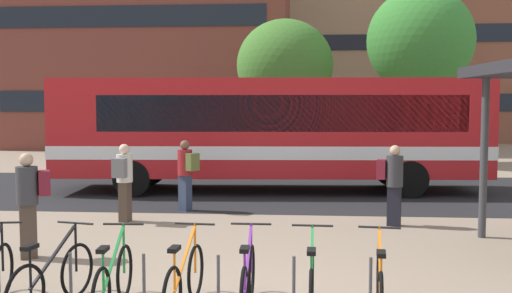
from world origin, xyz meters
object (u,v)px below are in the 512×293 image
at_px(parked_bicycle_purple_4, 248,281).
at_px(commuter_maroon_pack_3, 393,180).
at_px(city_bus, 268,129).
at_px(commuter_grey_pack_2, 124,177).
at_px(parked_bicycle_green_2, 114,282).
at_px(commuter_olive_pack_1, 186,170).
at_px(parked_bicycle_green_5, 312,284).
at_px(parked_bicycle_orange_3, 185,281).
at_px(commuter_maroon_pack_0, 30,198).
at_px(street_tree_0, 285,65).
at_px(street_tree_1, 420,41).
at_px(parked_bicycle_black_1, 53,279).
at_px(parked_bicycle_orange_6, 380,287).

distance_m(parked_bicycle_purple_4, commuter_maroon_pack_3, 5.80).
distance_m(city_bus, commuter_grey_pack_2, 5.44).
distance_m(parked_bicycle_green_2, commuter_olive_pack_1, 6.65).
distance_m(parked_bicycle_green_5, commuter_grey_pack_2, 6.50).
xyz_separation_m(parked_bicycle_green_2, parked_bicycle_purple_4, (1.61, 0.14, 0.00)).
bearing_deg(parked_bicycle_orange_3, commuter_maroon_pack_0, 57.72).
relative_size(street_tree_0, street_tree_1, 0.85).
bearing_deg(parked_bicycle_green_2, parked_bicycle_purple_4, -87.83).
bearing_deg(city_bus, street_tree_1, -130.06).
relative_size(parked_bicycle_black_1, parked_bicycle_orange_3, 0.98).
height_order(parked_bicycle_orange_6, street_tree_1, street_tree_1).
bearing_deg(parked_bicycle_orange_6, city_bus, 17.11).
xyz_separation_m(city_bus, commuter_maroon_pack_0, (-3.42, -7.56, -0.78)).
xyz_separation_m(commuter_grey_pack_2, street_tree_1, (8.54, 12.30, 4.10)).
bearing_deg(street_tree_1, parked_bicycle_green_5, -104.92).
height_order(parked_bicycle_purple_4, street_tree_1, street_tree_1).
height_order(parked_bicycle_black_1, parked_bicycle_green_2, same).
height_order(commuter_maroon_pack_3, street_tree_1, street_tree_1).
distance_m(parked_bicycle_orange_3, commuter_maroon_pack_3, 6.21).
distance_m(commuter_maroon_pack_0, commuter_grey_pack_2, 3.02).
distance_m(city_bus, parked_bicycle_orange_3, 9.90).
bearing_deg(parked_bicycle_green_5, commuter_grey_pack_2, 38.55).
bearing_deg(parked_bicycle_orange_6, commuter_maroon_pack_0, 73.13).
bearing_deg(parked_bicycle_black_1, parked_bicycle_green_5, -76.80).
bearing_deg(city_bus, parked_bicycle_purple_4, 88.70).
height_order(parked_bicycle_black_1, parked_bicycle_purple_4, same).
bearing_deg(commuter_grey_pack_2, parked_bicycle_orange_6, -131.50).
xyz_separation_m(parked_bicycle_green_5, parked_bicycle_orange_6, (0.79, -0.04, 0.00)).
bearing_deg(commuter_grey_pack_2, street_tree_0, -6.60).
bearing_deg(commuter_maroon_pack_3, parked_bicycle_purple_4, -96.92).
bearing_deg(street_tree_0, parked_bicycle_purple_4, -89.72).
bearing_deg(street_tree_0, commuter_maroon_pack_0, -103.07).
bearing_deg(parked_bicycle_orange_6, parked_bicycle_orange_3, 95.51).
xyz_separation_m(commuter_grey_pack_2, street_tree_0, (3.03, 12.85, 3.17)).
bearing_deg(parked_bicycle_orange_6, street_tree_0, 11.43).
relative_size(commuter_olive_pack_1, street_tree_1, 0.23).
height_order(parked_bicycle_green_5, commuter_grey_pack_2, commuter_grey_pack_2).
xyz_separation_m(parked_bicycle_black_1, commuter_maroon_pack_0, (-1.38, 2.29, 0.61)).
bearing_deg(parked_bicycle_orange_3, city_bus, 1.95).
bearing_deg(commuter_olive_pack_1, parked_bicycle_purple_4, 142.63).
bearing_deg(commuter_maroon_pack_3, commuter_grey_pack_2, -160.59).
distance_m(parked_bicycle_purple_4, commuter_olive_pack_1, 6.82).
height_order(commuter_grey_pack_2, commuter_maroon_pack_3, commuter_maroon_pack_3).
distance_m(city_bus, parked_bicycle_green_5, 9.94).
relative_size(parked_bicycle_purple_4, street_tree_1, 0.24).
xyz_separation_m(commuter_maroon_pack_3, street_tree_1, (2.91, 12.25, 4.10)).
xyz_separation_m(city_bus, parked_bicycle_orange_3, (-0.43, -9.80, -1.39)).
height_order(parked_bicycle_green_2, parked_bicycle_green_5, same).
relative_size(city_bus, parked_bicycle_purple_4, 7.04).
relative_size(parked_bicycle_black_1, parked_bicycle_orange_6, 0.99).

